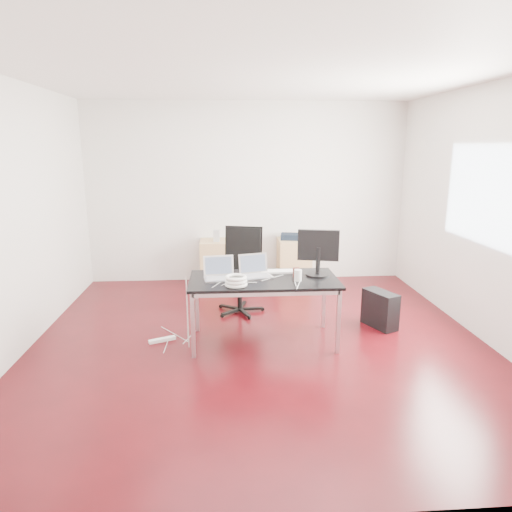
{
  "coord_description": "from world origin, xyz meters",
  "views": [
    {
      "loc": [
        -0.37,
        -4.71,
        2.12
      ],
      "look_at": [
        0.0,
        0.55,
        0.85
      ],
      "focal_mm": 32.0,
      "sensor_mm": 36.0,
      "label": 1
    }
  ],
  "objects": [
    {
      "name": "keyboard",
      "position": [
        0.25,
        0.24,
        0.74
      ],
      "size": [
        0.44,
        0.15,
        0.02
      ],
      "primitive_type": "cube",
      "rotation": [
        0.0,
        0.0,
        -0.01
      ],
      "color": "white",
      "rests_on": "desk"
    },
    {
      "name": "office_chair",
      "position": [
        -0.16,
        1.03,
        0.61
      ],
      "size": [
        0.58,
        0.6,
        1.08
      ],
      "rotation": [
        0.0,
        0.0,
        -0.26
      ],
      "color": "black",
      "rests_on": "ground"
    },
    {
      "name": "monitor",
      "position": [
        0.65,
        0.09,
        1.01
      ],
      "size": [
        0.45,
        0.26,
        0.51
      ],
      "rotation": [
        0.0,
        0.0,
        -0.21
      ],
      "color": "black",
      "rests_on": "desk"
    },
    {
      "name": "power_adapter",
      "position": [
        -0.19,
        -0.2,
        0.74
      ],
      "size": [
        0.08,
        0.08,
        0.03
      ],
      "primitive_type": "cube",
      "rotation": [
        0.0,
        0.0,
        -0.21
      ],
      "color": "white",
      "rests_on": "desk"
    },
    {
      "name": "laptop_left",
      "position": [
        -0.43,
        0.04,
        0.79
      ],
      "size": [
        0.36,
        0.29,
        0.23
      ],
      "rotation": [
        0.0,
        0.0,
        0.11
      ],
      "color": "silver",
      "rests_on": "desk"
    },
    {
      "name": "cable_coil",
      "position": [
        -0.26,
        -0.24,
        0.78
      ],
      "size": [
        0.24,
        0.24,
        0.11
      ],
      "rotation": [
        0.0,
        0.0,
        -0.31
      ],
      "color": "white",
      "rests_on": "desk"
    },
    {
      "name": "desk",
      "position": [
        0.04,
        0.0,
        0.68
      ],
      "size": [
        1.6,
        0.8,
        0.73
      ],
      "color": "black",
      "rests_on": "ground"
    },
    {
      "name": "room_shell",
      "position": [
        0.04,
        0.0,
        1.4
      ],
      "size": [
        5.0,
        5.0,
        5.0
      ],
      "color": "#37060A",
      "rests_on": "ground"
    },
    {
      "name": "laptop_right",
      "position": [
        -0.04,
        0.11,
        0.79
      ],
      "size": [
        0.38,
        0.33,
        0.23
      ],
      "rotation": [
        0.0,
        0.0,
        0.26
      ],
      "color": "silver",
      "rests_on": "desk"
    },
    {
      "name": "filing_cabinet_right",
      "position": [
        0.72,
        2.23,
        0.35
      ],
      "size": [
        0.5,
        0.5,
        0.7
      ],
      "primitive_type": "cube",
      "color": "tan",
      "rests_on": "ground"
    },
    {
      "name": "cup_white",
      "position": [
        0.4,
        -0.1,
        0.79
      ],
      "size": [
        0.11,
        0.11,
        0.12
      ],
      "primitive_type": "cylinder",
      "rotation": [
        0.0,
        0.0,
        -0.43
      ],
      "color": "white",
      "rests_on": "desk"
    },
    {
      "name": "cup_brown",
      "position": [
        0.4,
        0.05,
        0.78
      ],
      "size": [
        0.09,
        0.09,
        0.1
      ],
      "primitive_type": "cylinder",
      "rotation": [
        0.0,
        0.0,
        0.26
      ],
      "color": "#53231C",
      "rests_on": "desk"
    },
    {
      "name": "filing_cabinet_left",
      "position": [
        -0.5,
        2.23,
        0.35
      ],
      "size": [
        0.5,
        0.5,
        0.7
      ],
      "primitive_type": "cube",
      "color": "tan",
      "rests_on": "ground"
    },
    {
      "name": "pc_tower",
      "position": [
        1.48,
        0.33,
        0.22
      ],
      "size": [
        0.37,
        0.49,
        0.44
      ],
      "primitive_type": "cube",
      "rotation": [
        0.0,
        0.0,
        0.43
      ],
      "color": "black",
      "rests_on": "ground"
    },
    {
      "name": "wastebasket",
      "position": [
        -0.13,
        2.05,
        0.14
      ],
      "size": [
        0.3,
        0.3,
        0.28
      ],
      "primitive_type": "cylinder",
      "rotation": [
        0.0,
        0.0,
        -0.29
      ],
      "color": "black",
      "rests_on": "ground"
    },
    {
      "name": "navy_garment",
      "position": [
        0.66,
        2.25,
        0.74
      ],
      "size": [
        0.34,
        0.29,
        0.09
      ],
      "primitive_type": "cube",
      "rotation": [
        0.0,
        0.0,
        -0.18
      ],
      "color": "black",
      "rests_on": "filing_cabinet_right"
    },
    {
      "name": "power_strip",
      "position": [
        -1.09,
        0.08,
        0.02
      ],
      "size": [
        0.3,
        0.17,
        0.04
      ],
      "primitive_type": "cube",
      "rotation": [
        0.0,
        0.0,
        0.41
      ],
      "color": "white",
      "rests_on": "ground"
    },
    {
      "name": "speaker",
      "position": [
        -0.49,
        2.16,
        0.79
      ],
      "size": [
        0.1,
        0.09,
        0.18
      ],
      "primitive_type": "cube",
      "rotation": [
        0.0,
        0.0,
        -0.09
      ],
      "color": "#9E9E9E",
      "rests_on": "filing_cabinet_left"
    }
  ]
}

